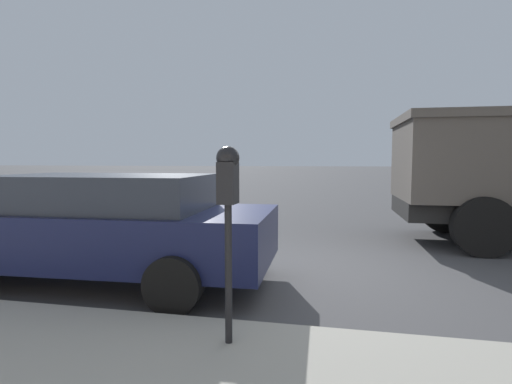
# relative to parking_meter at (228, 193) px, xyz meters

# --- Properties ---
(ground_plane) EXTENTS (220.00, 220.00, 0.00)m
(ground_plane) POSITION_rel_parking_meter_xyz_m (2.67, -0.29, -1.38)
(ground_plane) COLOR #424244
(parking_meter) EXTENTS (0.21, 0.19, 1.64)m
(parking_meter) POSITION_rel_parking_meter_xyz_m (0.00, 0.00, 0.00)
(parking_meter) COLOR black
(parking_meter) RESTS_ON sidewalk
(car_navy) EXTENTS (2.24, 4.93, 1.46)m
(car_navy) POSITION_rel_parking_meter_xyz_m (1.67, 2.34, -0.60)
(car_navy) COLOR #14193D
(car_navy) RESTS_ON ground_plane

